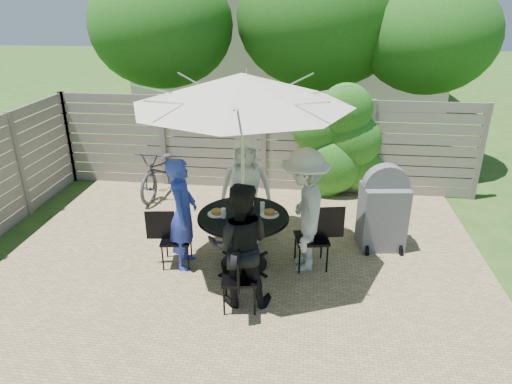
# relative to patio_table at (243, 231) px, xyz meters

# --- Properties ---
(backyard_envelope) EXTENTS (60.00, 60.00, 5.00)m
(backyard_envelope) POSITION_rel_patio_table_xyz_m (0.06, 10.15, 2.04)
(backyard_envelope) COLOR #2B4B17
(backyard_envelope) RESTS_ON ground
(patio_table) EXTENTS (1.35, 1.35, 0.81)m
(patio_table) POSITION_rel_patio_table_xyz_m (0.00, 0.00, 0.00)
(patio_table) COLOR black
(patio_table) RESTS_ON ground
(umbrella) EXTENTS (3.05, 3.05, 2.71)m
(umbrella) POSITION_rel_patio_table_xyz_m (-0.00, -0.00, 1.95)
(umbrella) COLOR silver
(umbrella) RESTS_ON ground
(chair_back) EXTENTS (0.46, 0.62, 0.82)m
(chair_back) POSITION_rel_patio_table_xyz_m (-0.09, 0.96, -0.32)
(chair_back) COLOR black
(chair_back) RESTS_ON ground
(person_back) EXTENTS (0.87, 0.61, 1.69)m
(person_back) POSITION_rel_patio_table_xyz_m (-0.08, 0.83, 0.28)
(person_back) COLOR white
(person_back) RESTS_ON ground
(chair_left) EXTENTS (0.64, 0.46, 0.85)m
(chair_left) POSITION_rel_patio_table_xyz_m (-0.96, -0.09, -0.31)
(chair_left) COLOR black
(chair_left) RESTS_ON ground
(person_left) EXTENTS (0.44, 0.62, 1.62)m
(person_left) POSITION_rel_patio_table_xyz_m (-0.83, -0.08, 0.24)
(person_left) COLOR #2B3CBD
(person_left) RESTS_ON ground
(chair_front) EXTENTS (0.48, 0.66, 0.89)m
(chair_front) POSITION_rel_patio_table_xyz_m (0.09, -0.96, -0.30)
(chair_front) COLOR black
(chair_front) RESTS_ON ground
(person_front) EXTENTS (0.84, 0.68, 1.61)m
(person_front) POSITION_rel_patio_table_xyz_m (0.08, -0.83, 0.24)
(person_front) COLOR black
(person_front) RESTS_ON ground
(chair_right) EXTENTS (0.70, 0.52, 0.93)m
(chair_right) POSITION_rel_patio_table_xyz_m (0.96, 0.09, -0.29)
(chair_right) COLOR black
(chair_right) RESTS_ON ground
(person_right) EXTENTS (0.76, 1.19, 1.76)m
(person_right) POSITION_rel_patio_table_xyz_m (0.83, 0.08, 0.31)
(person_right) COLOR #BCBBB6
(person_right) RESTS_ON ground
(plate_back) EXTENTS (0.26, 0.26, 0.06)m
(plate_back) POSITION_rel_patio_table_xyz_m (-0.03, 0.36, 0.27)
(plate_back) COLOR white
(plate_back) RESTS_ON patio_table
(plate_left) EXTENTS (0.26, 0.26, 0.06)m
(plate_left) POSITION_rel_patio_table_xyz_m (-0.36, -0.03, 0.27)
(plate_left) COLOR white
(plate_left) RESTS_ON patio_table
(plate_front) EXTENTS (0.26, 0.26, 0.06)m
(plate_front) POSITION_rel_patio_table_xyz_m (0.03, -0.36, 0.27)
(plate_front) COLOR white
(plate_front) RESTS_ON patio_table
(plate_right) EXTENTS (0.26, 0.26, 0.06)m
(plate_right) POSITION_rel_patio_table_xyz_m (0.36, 0.03, 0.27)
(plate_right) COLOR white
(plate_right) RESTS_ON patio_table
(glass_left) EXTENTS (0.07, 0.07, 0.14)m
(glass_left) POSITION_rel_patio_table_xyz_m (-0.25, -0.13, 0.32)
(glass_left) COLOR silver
(glass_left) RESTS_ON patio_table
(glass_front) EXTENTS (0.07, 0.07, 0.14)m
(glass_front) POSITION_rel_patio_table_xyz_m (0.13, -0.25, 0.32)
(glass_front) COLOR silver
(glass_front) RESTS_ON patio_table
(glass_right) EXTENTS (0.07, 0.07, 0.14)m
(glass_right) POSITION_rel_patio_table_xyz_m (0.25, 0.13, 0.32)
(glass_right) COLOR silver
(glass_right) RESTS_ON patio_table
(syrup_jug) EXTENTS (0.09, 0.09, 0.16)m
(syrup_jug) POSITION_rel_patio_table_xyz_m (-0.06, 0.04, 0.33)
(syrup_jug) COLOR #59280C
(syrup_jug) RESTS_ON patio_table
(coffee_cup) EXTENTS (0.08, 0.08, 0.12)m
(coffee_cup) POSITION_rel_patio_table_xyz_m (0.08, 0.23, 0.31)
(coffee_cup) COLOR #C6B293
(coffee_cup) RESTS_ON patio_table
(bicycle) EXTENTS (0.85, 1.87, 0.95)m
(bicycle) POSITION_rel_patio_table_xyz_m (-1.95, 2.46, -0.09)
(bicycle) COLOR #333338
(bicycle) RESTS_ON ground
(bbq_grill) EXTENTS (0.72, 0.59, 1.34)m
(bbq_grill) POSITION_rel_patio_table_xyz_m (1.99, 0.79, 0.04)
(bbq_grill) COLOR slate
(bbq_grill) RESTS_ON ground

